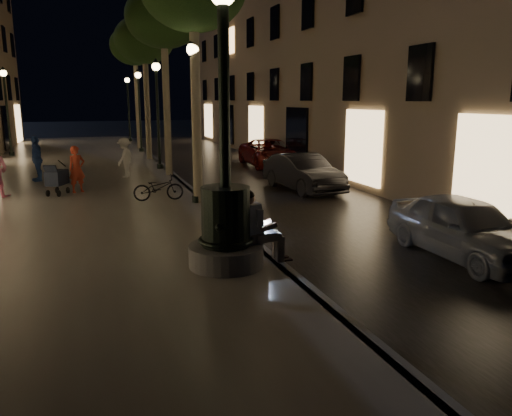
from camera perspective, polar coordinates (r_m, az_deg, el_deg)
name	(u,v)px	position (r m, az deg, el deg)	size (l,w,h in m)	color
ground	(170,176)	(22.13, -9.75, 3.66)	(120.00, 120.00, 0.00)	black
cobble_lane	(236,172)	(22.77, -2.26, 4.10)	(6.00, 45.00, 0.02)	black
promenade	(73,178)	(21.88, -20.18, 3.25)	(8.00, 45.00, 0.20)	#66615A
curb_strip	(170,173)	(22.12, -9.76, 3.92)	(0.25, 45.00, 0.20)	#59595B
building_right	(347,17)	(28.33, 10.41, 20.72)	(8.00, 36.00, 15.00)	#806F50
fountain_lamppost	(226,213)	(9.17, -3.49, -0.58)	(1.40, 1.40, 5.21)	#59595B
seated_man_laptop	(257,225)	(9.41, 0.14, -1.93)	(1.04, 0.35, 1.41)	#9C8E6F
tree_second	(163,19)	(21.10, -10.53, 20.49)	(3.00, 3.00, 7.40)	#6B604C
tree_third	(144,41)	(26.97, -12.66, 18.15)	(3.00, 3.00, 7.20)	#6B604C
tree_far	(135,47)	(32.94, -13.71, 17.49)	(3.00, 3.00, 7.50)	#6B604C
lamp_curb_a	(194,100)	(14.95, -7.08, 12.14)	(0.36, 0.36, 4.81)	black
lamp_curb_b	(157,100)	(22.84, -11.21, 12.02)	(0.36, 0.36, 4.81)	black
lamp_curb_c	(139,100)	(30.79, -13.22, 11.94)	(0.36, 0.36, 4.81)	black
lamp_curb_d	(128,100)	(38.76, -14.40, 11.89)	(0.36, 0.36, 4.81)	black
lamp_left_c	(6,100)	(30.91, -26.66, 10.99)	(0.36, 0.36, 4.81)	black
stroller	(57,178)	(17.46, -21.82, 3.22)	(0.75, 1.09, 1.13)	black
car_front	(464,227)	(11.24, 22.72, -2.03)	(1.55, 3.84, 1.31)	#999CA0
car_second	(303,172)	(18.20, 5.37, 4.06)	(1.41, 4.04, 1.33)	black
car_third	(270,153)	(24.84, 1.61, 6.31)	(2.22, 4.81, 1.34)	maroon
pedestrian_red	(77,169)	(17.71, -19.79, 4.19)	(0.57, 0.37, 1.56)	#B53924
pedestrian_white	(125,157)	(20.71, -14.76, 5.61)	(1.02, 0.58, 1.57)	silver
pedestrian_blue	(37,159)	(20.76, -23.78, 5.17)	(1.00, 0.42, 1.71)	navy
bicycle	(158,188)	(15.63, -11.09, 2.29)	(0.53, 1.51, 0.80)	black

